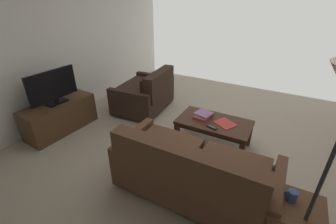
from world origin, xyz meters
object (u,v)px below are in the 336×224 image
(coffee_table, at_px, (214,125))
(tv_stand, at_px, (60,116))
(sofa_main, at_px, (192,172))
(flat_tv, at_px, (53,87))
(end_table, at_px, (294,214))
(tv_remote, at_px, (212,127))
(loose_magazine, at_px, (225,123))
(book_stack, at_px, (203,115))
(loveseat_near, at_px, (146,93))
(coffee_mug, at_px, (292,196))

(coffee_table, bearing_deg, tv_stand, 18.89)
(sofa_main, xyz_separation_m, flat_tv, (2.46, -0.26, 0.42))
(end_table, xyz_separation_m, tv_remote, (1.06, -1.01, -0.01))
(sofa_main, height_order, loose_magazine, sofa_main)
(sofa_main, xyz_separation_m, book_stack, (0.31, -1.12, 0.09))
(loveseat_near, distance_m, book_stack, 1.41)
(coffee_table, height_order, tv_remote, tv_remote)
(tv_stand, relative_size, book_stack, 3.70)
(tv_stand, relative_size, loose_magazine, 4.23)
(flat_tv, height_order, tv_remote, flat_tv)
(book_stack, bearing_deg, coffee_table, 165.93)
(sofa_main, relative_size, coffee_mug, 17.05)
(end_table, relative_size, book_stack, 1.72)
(tv_remote, bearing_deg, coffee_mug, 136.23)
(flat_tv, height_order, book_stack, flat_tv)
(book_stack, bearing_deg, tv_remote, 132.14)
(coffee_table, bearing_deg, book_stack, -14.07)
(end_table, relative_size, flat_tv, 0.67)
(sofa_main, bearing_deg, tv_stand, -6.16)
(loveseat_near, height_order, tv_stand, loveseat_near)
(flat_tv, bearing_deg, coffee_table, -161.07)
(loveseat_near, xyz_separation_m, tv_stand, (0.82, 1.30, -0.09))
(flat_tv, xyz_separation_m, book_stack, (-2.16, -0.85, -0.33))
(flat_tv, bearing_deg, end_table, 173.36)
(coffee_table, distance_m, loose_magazine, 0.17)
(book_stack, bearing_deg, loose_magazine, 173.48)
(tv_stand, xyz_separation_m, flat_tv, (-0.00, 0.00, 0.52))
(sofa_main, bearing_deg, end_table, 172.07)
(sofa_main, bearing_deg, loose_magazine, -92.23)
(end_table, relative_size, tv_remote, 3.22)
(coffee_table, bearing_deg, loveseat_near, -18.23)
(coffee_table, height_order, end_table, end_table)
(book_stack, height_order, tv_remote, book_stack)
(loose_magazine, bearing_deg, end_table, -112.50)
(sofa_main, distance_m, flat_tv, 2.51)
(tv_remote, distance_m, loose_magazine, 0.24)
(book_stack, distance_m, loose_magazine, 0.35)
(sofa_main, xyz_separation_m, loose_magazine, (-0.04, -1.08, 0.06))
(coffee_table, xyz_separation_m, loose_magazine, (-0.16, -0.01, 0.07))
(tv_remote, height_order, loose_magazine, tv_remote)
(loveseat_near, bearing_deg, flat_tv, 57.76)
(coffee_table, height_order, coffee_mug, coffee_mug)
(loveseat_near, distance_m, loose_magazine, 1.75)
(loose_magazine, bearing_deg, sofa_main, -152.34)
(end_table, xyz_separation_m, tv_stand, (3.44, -0.40, -0.18))
(end_table, bearing_deg, tv_remote, -43.52)
(tv_stand, bearing_deg, tv_remote, -165.65)
(end_table, bearing_deg, tv_stand, -6.66)
(coffee_table, xyz_separation_m, tv_remote, (-0.03, 0.20, 0.08))
(sofa_main, xyz_separation_m, coffee_table, (0.12, -1.07, -0.01))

